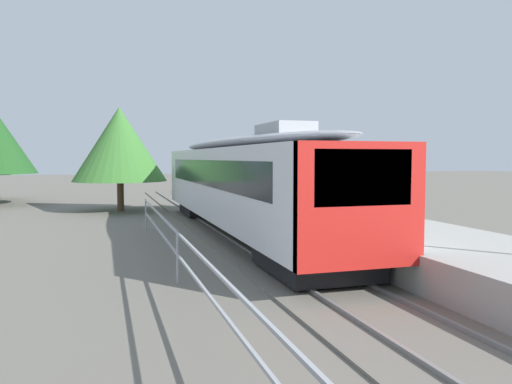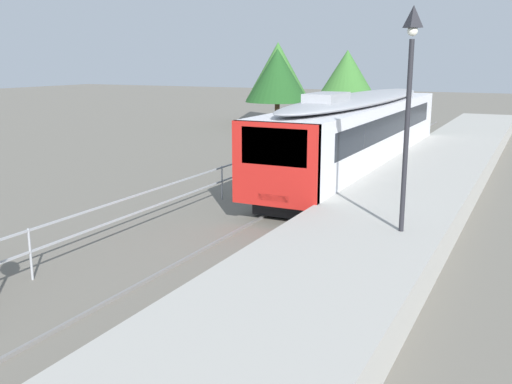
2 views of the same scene
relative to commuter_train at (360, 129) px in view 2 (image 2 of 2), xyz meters
name	(u,v)px [view 2 (image 2 of 2)]	position (x,y,z in m)	size (l,w,h in m)	color
ground_plane	(242,195)	(-3.00, -5.31, -2.14)	(160.00, 160.00, 0.00)	#6B665B
track_rails	(316,202)	(0.00, -5.31, -2.11)	(3.20, 60.00, 0.14)	#6B665B
commuter_train	(360,129)	(0.00, 0.00, 0.00)	(2.82, 18.18, 3.74)	silver
station_platform	(407,200)	(3.25, -5.31, -1.69)	(3.90, 60.00, 0.90)	#A8A59E
platform_lamp_mid_platform	(410,78)	(4.18, -10.52, 2.48)	(0.34, 0.34, 5.35)	#232328
carpark_fence	(29,243)	(-3.30, -15.31, -1.23)	(0.06, 36.06, 1.25)	#9EA0A5
tree_behind_carpark	(277,75)	(-11.19, 16.10, 1.78)	(4.85, 4.85, 5.90)	brown
tree_behind_station_far	(278,71)	(-12.96, 20.12, 2.00)	(5.31, 5.31, 6.50)	brown
tree_distant_left	(347,83)	(-4.02, 10.61, 1.50)	(5.07, 5.07, 5.66)	brown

